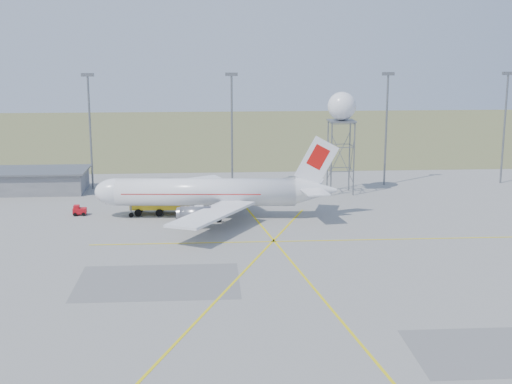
{
  "coord_description": "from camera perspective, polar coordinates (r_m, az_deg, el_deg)",
  "views": [
    {
      "loc": [
        -14.22,
        -60.66,
        26.54
      ],
      "look_at": [
        -7.43,
        40.0,
        4.61
      ],
      "focal_mm": 50.0,
      "sensor_mm": 36.0,
      "label": 1
    }
  ],
  "objects": [
    {
      "name": "grass_strip",
      "position": [
        202.9,
        0.19,
        4.75
      ],
      "size": [
        400.0,
        120.0,
        0.03
      ],
      "primitive_type": "cube",
      "color": "brown",
      "rests_on": "ground"
    },
    {
      "name": "fire_truck",
      "position": [
        110.17,
        -7.55,
        -0.86
      ],
      "size": [
        9.06,
        3.83,
        3.59
      ],
      "rotation": [
        0.0,
        0.0,
        -0.03
      ],
      "color": "gold",
      "rests_on": "ground"
    },
    {
      "name": "building_grey",
      "position": [
        130.73,
        -17.41,
        0.87
      ],
      "size": [
        19.0,
        10.0,
        3.9
      ],
      "color": "gray",
      "rests_on": "ground"
    },
    {
      "name": "mast_d",
      "position": [
        138.53,
        19.3,
        5.59
      ],
      "size": [
        2.2,
        0.5,
        20.5
      ],
      "color": "slate",
      "rests_on": "ground"
    },
    {
      "name": "radar_tower",
      "position": [
        123.25,
        6.82,
        4.4
      ],
      "size": [
        4.85,
        4.85,
        17.55
      ],
      "color": "slate",
      "rests_on": "ground"
    },
    {
      "name": "mast_c",
      "position": [
        131.49,
        10.4,
        5.75
      ],
      "size": [
        2.2,
        0.5,
        20.5
      ],
      "color": "slate",
      "rests_on": "ground"
    },
    {
      "name": "mast_b",
      "position": [
        127.55,
        -1.95,
        5.74
      ],
      "size": [
        2.2,
        0.5,
        20.5
      ],
      "color": "slate",
      "rests_on": "ground"
    },
    {
      "name": "mast_a",
      "position": [
        129.17,
        -13.15,
        5.51
      ],
      "size": [
        2.2,
        0.5,
        20.5
      ],
      "color": "slate",
      "rests_on": "ground"
    },
    {
      "name": "ground",
      "position": [
        67.72,
        8.74,
        -10.96
      ],
      "size": [
        400.0,
        400.0,
        0.0
      ],
      "primitive_type": "plane",
      "color": "#989792",
      "rests_on": "ground"
    },
    {
      "name": "baggage_tug",
      "position": [
        111.88,
        -13.94,
        -1.51
      ],
      "size": [
        2.05,
        1.67,
        1.56
      ],
      "rotation": [
        0.0,
        0.0,
        0.03
      ],
      "color": "#B40C15",
      "rests_on": "ground"
    },
    {
      "name": "airliner_main",
      "position": [
        106.68,
        -3.7,
        -0.06
      ],
      "size": [
        36.52,
        35.41,
        12.42
      ],
      "rotation": [
        0.0,
        0.0,
        3.07
      ],
      "color": "white",
      "rests_on": "ground"
    }
  ]
}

